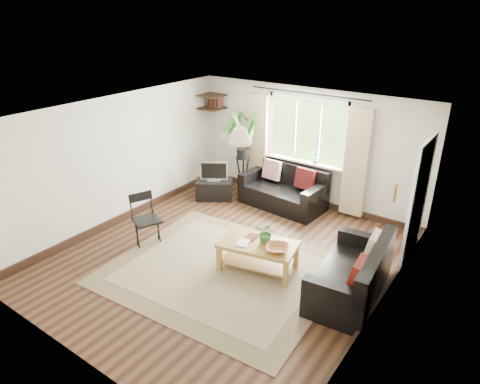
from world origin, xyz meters
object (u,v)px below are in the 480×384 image
Objects in this scene: tv_stand at (214,189)px; folding_chair at (147,221)px; palm_stand at (243,154)px; sofa_right at (351,271)px; sofa_back at (283,188)px; coffee_table at (258,256)px.

tv_stand is 2.22m from folding_chair.
palm_stand reaches higher than folding_chair.
tv_stand is (-3.66, 1.49, -0.19)m from sofa_right.
sofa_back is at bearing -136.94° from sofa_right.
tv_stand is 0.84× the size of folding_chair.
tv_stand is (-2.25, 1.74, -0.04)m from coffee_table.
sofa_right is 3.96m from tv_stand.
sofa_back is 0.93× the size of palm_stand.
folding_chair is at bearing -116.27° from tv_stand.
coffee_table is 2.04m from folding_chair.
folding_chair is (-1.12, -2.69, 0.05)m from sofa_back.
tv_stand is at bearing 29.68° from folding_chair.
coffee_table is (-1.41, -0.25, -0.15)m from sofa_right.
folding_chair is at bearing -108.40° from sofa_back.
coffee_table is 1.30× the size of folding_chair.
sofa_right is at bearing -55.52° from tv_stand.
tv_stand is at bearing -155.87° from sofa_back.
coffee_table is 0.64× the size of palm_stand.
coffee_table is 3.07m from palm_stand.
sofa_right is at bearing 9.87° from coffee_table.
folding_chair is (-0.08, -2.76, -0.46)m from palm_stand.
folding_chair is at bearing -91.56° from palm_stand.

